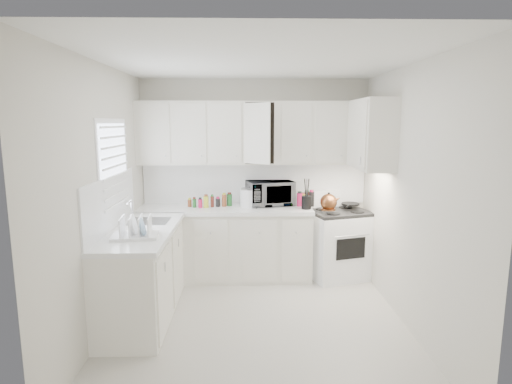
{
  "coord_description": "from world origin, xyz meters",
  "views": [
    {
      "loc": [
        -0.11,
        -4.02,
        2.04
      ],
      "look_at": [
        0.0,
        0.7,
        1.25
      ],
      "focal_mm": 29.38,
      "sensor_mm": 36.0,
      "label": 1
    }
  ],
  "objects_px": {
    "rice_cooker": "(250,196)",
    "dish_rack": "(135,225)",
    "tea_kettle": "(329,201)",
    "utensil_crock": "(306,193)",
    "microwave": "(270,190)",
    "stove": "(339,235)"
  },
  "relations": [
    {
      "from": "rice_cooker",
      "to": "dish_rack",
      "type": "bearing_deg",
      "value": -135.53
    },
    {
      "from": "tea_kettle",
      "to": "dish_rack",
      "type": "distance_m",
      "value": 2.44
    },
    {
      "from": "tea_kettle",
      "to": "rice_cooker",
      "type": "bearing_deg",
      "value": -169.01
    },
    {
      "from": "utensil_crock",
      "to": "dish_rack",
      "type": "distance_m",
      "value": 2.23
    },
    {
      "from": "microwave",
      "to": "utensil_crock",
      "type": "height_order",
      "value": "utensil_crock"
    },
    {
      "from": "utensil_crock",
      "to": "dish_rack",
      "type": "xyz_separation_m",
      "value": [
        -1.83,
        -1.29,
        -0.08
      ]
    },
    {
      "from": "stove",
      "to": "rice_cooker",
      "type": "bearing_deg",
      "value": 159.82
    },
    {
      "from": "utensil_crock",
      "to": "dish_rack",
      "type": "bearing_deg",
      "value": -144.85
    },
    {
      "from": "stove",
      "to": "rice_cooker",
      "type": "distance_m",
      "value": 1.27
    },
    {
      "from": "rice_cooker",
      "to": "dish_rack",
      "type": "relative_size",
      "value": 0.63
    },
    {
      "from": "rice_cooker",
      "to": "utensil_crock",
      "type": "distance_m",
      "value": 0.73
    },
    {
      "from": "microwave",
      "to": "dish_rack",
      "type": "bearing_deg",
      "value": -146.5
    },
    {
      "from": "stove",
      "to": "dish_rack",
      "type": "relative_size",
      "value": 2.7
    },
    {
      "from": "stove",
      "to": "rice_cooker",
      "type": "xyz_separation_m",
      "value": [
        -1.16,
        0.07,
        0.51
      ]
    },
    {
      "from": "tea_kettle",
      "to": "rice_cooker",
      "type": "xyz_separation_m",
      "value": [
        -0.98,
        0.23,
        0.02
      ]
    },
    {
      "from": "stove",
      "to": "utensil_crock",
      "type": "bearing_deg",
      "value": 177.74
    },
    {
      "from": "rice_cooker",
      "to": "microwave",
      "type": "bearing_deg",
      "value": 8.93
    },
    {
      "from": "stove",
      "to": "tea_kettle",
      "type": "height_order",
      "value": "tea_kettle"
    },
    {
      "from": "tea_kettle",
      "to": "microwave",
      "type": "relative_size",
      "value": 0.45
    },
    {
      "from": "tea_kettle",
      "to": "rice_cooker",
      "type": "relative_size",
      "value": 0.98
    },
    {
      "from": "rice_cooker",
      "to": "dish_rack",
      "type": "height_order",
      "value": "rice_cooker"
    },
    {
      "from": "rice_cooker",
      "to": "stove",
      "type": "bearing_deg",
      "value": -11.89
    }
  ]
}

